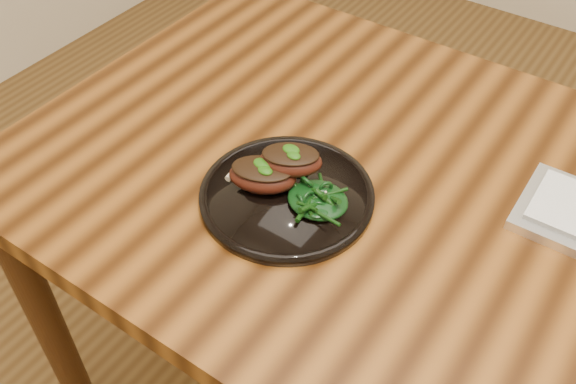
{
  "coord_description": "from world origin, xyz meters",
  "views": [
    {
      "loc": [
        0.05,
        -0.66,
        1.42
      ],
      "look_at": [
        -0.31,
        -0.13,
        0.78
      ],
      "focal_mm": 40.0,
      "sensor_mm": 36.0,
      "label": 1
    }
  ],
  "objects_px": {
    "desk": "(515,283)",
    "greens_heap": "(318,197)",
    "plate": "(287,195)",
    "lamb_chop_front": "(262,175)"
  },
  "relations": [
    {
      "from": "desk",
      "to": "greens_heap",
      "type": "height_order",
      "value": "greens_heap"
    },
    {
      "from": "greens_heap",
      "to": "plate",
      "type": "bearing_deg",
      "value": -174.81
    },
    {
      "from": "plate",
      "to": "lamb_chop_front",
      "type": "bearing_deg",
      "value": -166.14
    },
    {
      "from": "lamb_chop_front",
      "to": "greens_heap",
      "type": "height_order",
      "value": "lamb_chop_front"
    },
    {
      "from": "plate",
      "to": "lamb_chop_front",
      "type": "height_order",
      "value": "lamb_chop_front"
    },
    {
      "from": "desk",
      "to": "greens_heap",
      "type": "relative_size",
      "value": 17.93
    },
    {
      "from": "lamb_chop_front",
      "to": "plate",
      "type": "bearing_deg",
      "value": 13.86
    },
    {
      "from": "plate",
      "to": "greens_heap",
      "type": "distance_m",
      "value": 0.05
    },
    {
      "from": "desk",
      "to": "plate",
      "type": "distance_m",
      "value": 0.36
    },
    {
      "from": "desk",
      "to": "greens_heap",
      "type": "bearing_deg",
      "value": -157.98
    }
  ]
}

